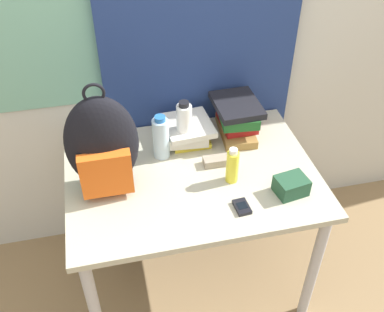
% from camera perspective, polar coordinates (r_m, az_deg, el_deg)
% --- Properties ---
extents(wall_back, '(6.00, 0.06, 2.50)m').
position_cam_1_polar(wall_back, '(2.13, -3.14, 16.57)').
color(wall_back, beige).
rests_on(wall_back, ground_plane).
extents(curtain_blue, '(0.94, 0.04, 2.50)m').
position_cam_1_polar(curtain_blue, '(2.11, 1.11, 16.35)').
color(curtain_blue, navy).
rests_on(curtain_blue, ground_plane).
extents(desk, '(1.11, 0.80, 0.75)m').
position_cam_1_polar(desk, '(2.06, 0.00, -4.19)').
color(desk, '#B7B299').
rests_on(desk, ground_plane).
extents(backpack, '(0.30, 0.18, 0.50)m').
position_cam_1_polar(backpack, '(1.83, -11.31, 1.19)').
color(backpack, black).
rests_on(backpack, desk).
extents(book_stack_left, '(0.24, 0.25, 0.10)m').
position_cam_1_polar(book_stack_left, '(2.15, -0.59, 3.27)').
color(book_stack_left, yellow).
rests_on(book_stack_left, desk).
extents(book_stack_center, '(0.21, 0.29, 0.18)m').
position_cam_1_polar(book_stack_center, '(2.19, 5.68, 4.97)').
color(book_stack_center, olive).
rests_on(book_stack_center, desk).
extents(water_bottle, '(0.08, 0.08, 0.22)m').
position_cam_1_polar(water_bottle, '(2.03, -3.96, 2.34)').
color(water_bottle, silver).
rests_on(water_bottle, desk).
extents(sports_bottle, '(0.07, 0.07, 0.25)m').
position_cam_1_polar(sports_bottle, '(2.07, -0.99, 3.79)').
color(sports_bottle, white).
rests_on(sports_bottle, desk).
extents(sunscreen_bottle, '(0.05, 0.05, 0.17)m').
position_cam_1_polar(sunscreen_bottle, '(1.92, 5.15, -1.28)').
color(sunscreen_bottle, yellow).
rests_on(sunscreen_bottle, desk).
extents(cell_phone, '(0.06, 0.09, 0.02)m').
position_cam_1_polar(cell_phone, '(1.85, 6.36, -6.44)').
color(cell_phone, black).
rests_on(cell_phone, desk).
extents(sunglasses_case, '(0.15, 0.06, 0.04)m').
position_cam_1_polar(sunglasses_case, '(2.04, 3.56, -0.56)').
color(sunglasses_case, gray).
rests_on(sunglasses_case, desk).
extents(camera_pouch, '(0.14, 0.12, 0.08)m').
position_cam_1_polar(camera_pouch, '(1.93, 12.48, -3.69)').
color(camera_pouch, '#234C33').
rests_on(camera_pouch, desk).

